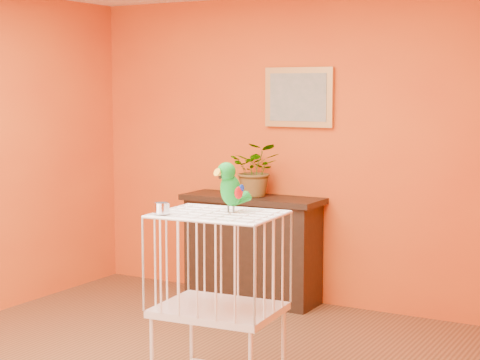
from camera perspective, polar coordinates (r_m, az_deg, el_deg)
The scene contains 7 objects.
room_shell at distance 4.87m, azimuth -7.11°, elevation 3.64°, with size 4.50×4.50×4.50m.
console_cabinet at distance 6.90m, azimuth 0.86°, elevation -4.90°, with size 1.23×0.44×0.91m.
potted_plant at distance 6.81m, azimuth 1.24°, elevation 0.35°, with size 0.41×0.46×0.36m, color #26722D.
framed_picture at distance 6.77m, azimuth 4.19°, elevation 5.89°, with size 0.62×0.04×0.50m.
birdcage at distance 4.83m, azimuth -1.53°, elevation -8.57°, with size 0.75×0.60×1.09m.
feed_cup at distance 4.70m, azimuth -5.61°, elevation -2.00°, with size 0.09×0.09×0.07m, color silver.
parrot at distance 4.74m, azimuth -0.67°, elevation -0.48°, with size 0.16×0.27×0.30m.
Camera 1 is at (2.90, -3.90, 1.83)m, focal length 60.00 mm.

